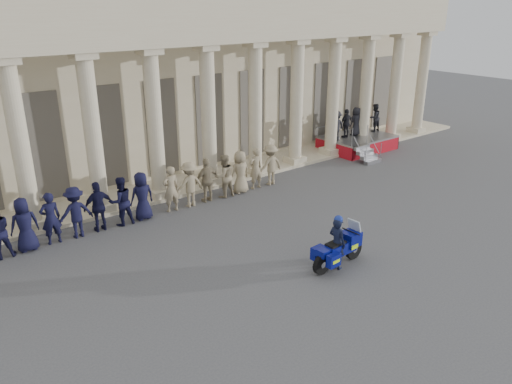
% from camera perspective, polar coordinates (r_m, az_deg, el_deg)
% --- Properties ---
extents(ground, '(90.00, 90.00, 0.00)m').
position_cam_1_polar(ground, '(16.66, 6.20, -7.86)').
color(ground, '#444447').
rests_on(ground, ground).
extents(building, '(40.00, 12.50, 9.00)m').
position_cam_1_polar(building, '(27.36, -15.77, 12.97)').
color(building, '#C2B391').
rests_on(building, ground).
extents(officer_rank, '(16.96, 0.72, 1.91)m').
position_cam_1_polar(officer_rank, '(19.23, -16.97, -1.46)').
color(officer_rank, black).
rests_on(officer_rank, ground).
extents(reviewing_stand, '(4.11, 3.84, 2.40)m').
position_cam_1_polar(reviewing_stand, '(28.94, 11.35, 7.20)').
color(reviewing_stand, gray).
rests_on(reviewing_stand, ground).
extents(motorcycle, '(2.23, 0.92, 1.43)m').
position_cam_1_polar(motorcycle, '(16.23, 9.46, -6.39)').
color(motorcycle, black).
rests_on(motorcycle, ground).
extents(rider, '(0.44, 0.65, 1.81)m').
position_cam_1_polar(rider, '(16.02, 9.24, -5.65)').
color(rider, black).
rests_on(rider, ground).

